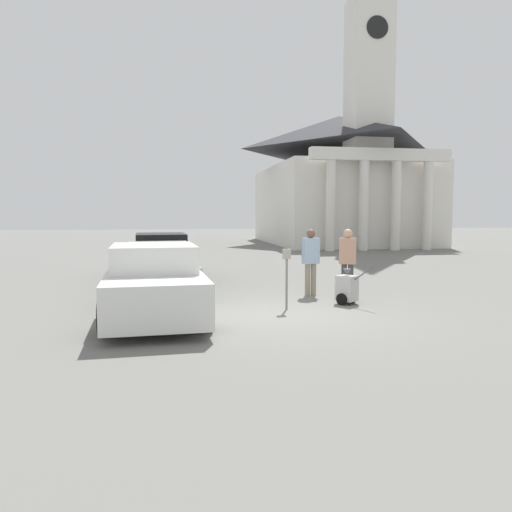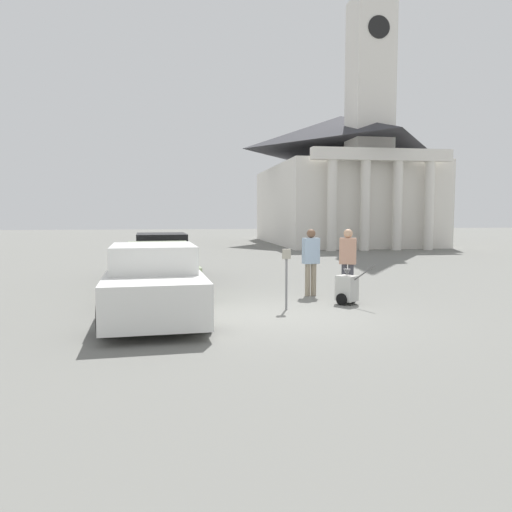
% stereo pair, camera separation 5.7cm
% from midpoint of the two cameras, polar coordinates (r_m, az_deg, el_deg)
% --- Properties ---
extents(ground_plane, '(120.00, 120.00, 0.00)m').
position_cam_midpoint_polar(ground_plane, '(10.80, 3.30, -6.61)').
color(ground_plane, slate).
extents(parked_car_white, '(2.23, 4.99, 1.52)m').
position_cam_midpoint_polar(parked_car_white, '(10.61, -11.47, -3.07)').
color(parked_car_white, silver).
rests_on(parked_car_white, ground_plane).
extents(parked_car_sage, '(2.20, 4.85, 1.37)m').
position_cam_midpoint_polar(parked_car_sage, '(13.75, -10.95, -1.47)').
color(parked_car_sage, gray).
rests_on(parked_car_sage, ground_plane).
extents(parked_car_black, '(2.11, 4.97, 1.51)m').
position_cam_midpoint_polar(parked_car_black, '(16.49, -10.65, -0.25)').
color(parked_car_black, black).
rests_on(parked_car_black, ground_plane).
extents(parking_meter, '(0.18, 0.09, 1.36)m').
position_cam_midpoint_polar(parking_meter, '(11.13, 3.64, -1.32)').
color(parking_meter, slate).
rests_on(parking_meter, ground_plane).
extents(person_worker, '(0.45, 0.29, 1.75)m').
position_cam_midpoint_polar(person_worker, '(13.09, 6.41, -0.21)').
color(person_worker, gray).
rests_on(person_worker, ground_plane).
extents(person_supervisor, '(0.47, 0.38, 1.76)m').
position_cam_midpoint_polar(person_supervisor, '(13.08, 10.57, -0.24)').
color(person_supervisor, '#3F3F47').
rests_on(person_supervisor, ground_plane).
extents(equipment_cart, '(0.74, 0.91, 1.00)m').
position_cam_midpoint_polar(equipment_cart, '(12.05, 10.48, -3.62)').
color(equipment_cart, '#B2B2AD').
rests_on(equipment_cart, ground_plane).
extents(church, '(10.19, 15.11, 23.65)m').
position_cam_midpoint_polar(church, '(36.93, 9.87, 9.70)').
color(church, silver).
rests_on(church, ground_plane).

